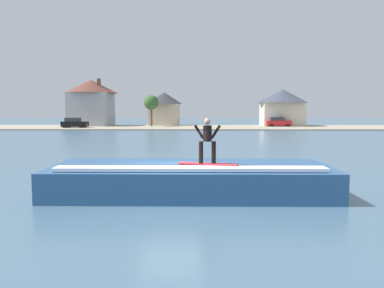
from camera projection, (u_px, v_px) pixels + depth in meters
ground_plane at (173, 198)px, 14.24m from camera, size 260.00×260.00×0.00m
wave_crest at (191, 179)px, 14.94m from camera, size 10.70×4.20×1.24m
surfboard at (208, 164)px, 14.12m from camera, size 2.21×0.85×0.06m
surfer at (207, 138)px, 13.97m from camera, size 0.99×0.32×1.66m
shoreline_bank at (192, 127)px, 68.13m from camera, size 120.00×16.66×0.18m
car_near_shore at (74, 123)px, 65.39m from camera, size 4.30×2.29×1.86m
car_far_shore at (278, 122)px, 70.03m from camera, size 4.47×2.20×1.86m
house_with_chimney at (91, 100)px, 73.64m from camera, size 10.10×10.10×9.06m
house_gabled_white at (282, 104)px, 72.87m from camera, size 9.53×9.53×7.11m
house_small_cottage at (164, 107)px, 76.06m from camera, size 7.19×7.19×6.65m
tree_tall_bare at (151, 103)px, 69.96m from camera, size 2.70×2.70×5.89m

